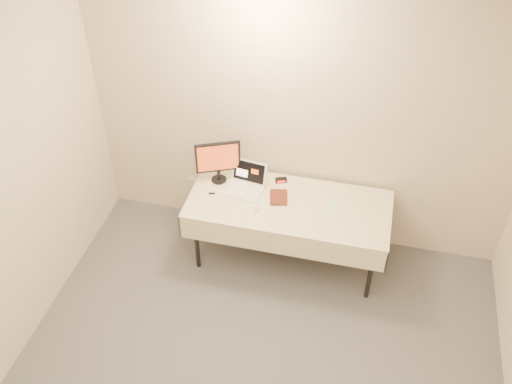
% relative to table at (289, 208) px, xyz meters
% --- Properties ---
extents(back_wall, '(4.00, 0.10, 2.70)m').
position_rel_table_xyz_m(back_wall, '(0.00, 0.45, 0.67)').
color(back_wall, beige).
rests_on(back_wall, ground).
extents(table, '(1.86, 0.81, 0.74)m').
position_rel_table_xyz_m(table, '(0.00, 0.00, 0.00)').
color(table, black).
rests_on(table, ground).
extents(laptop, '(0.38, 0.35, 0.24)m').
position_rel_table_xyz_m(laptop, '(-0.44, 0.13, 0.12)').
color(laptop, white).
rests_on(laptop, table).
extents(monitor, '(0.40, 0.20, 0.44)m').
position_rel_table_xyz_m(monitor, '(-0.72, 0.17, 0.32)').
color(monitor, black).
rests_on(monitor, table).
extents(book, '(0.16, 0.05, 0.22)m').
position_rel_table_xyz_m(book, '(-0.19, 0.03, 0.17)').
color(book, maroon).
rests_on(book, table).
extents(alarm_clock, '(0.12, 0.08, 0.05)m').
position_rel_table_xyz_m(alarm_clock, '(-0.13, 0.29, 0.08)').
color(alarm_clock, black).
rests_on(alarm_clock, table).
extents(clicker, '(0.05, 0.10, 0.02)m').
position_rel_table_xyz_m(clicker, '(-0.27, -0.15, 0.07)').
color(clicker, '#B4B4B6').
rests_on(clicker, table).
extents(paper_form, '(0.16, 0.27, 0.00)m').
position_rel_table_xyz_m(paper_form, '(0.38, 0.06, 0.06)').
color(paper_form, beige).
rests_on(paper_form, table).
extents(usb_dongle, '(0.06, 0.03, 0.01)m').
position_rel_table_xyz_m(usb_dongle, '(-0.73, -0.04, 0.07)').
color(usb_dongle, black).
rests_on(usb_dongle, table).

